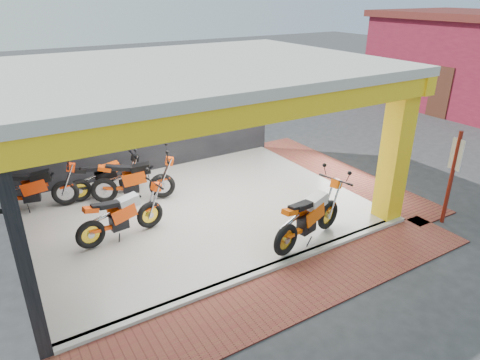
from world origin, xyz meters
The scene contains 17 objects.
ground centered at (0.00, 0.00, 0.00)m, with size 80.00×80.00×0.00m, color #2D2D30.
showroom_floor centered at (0.00, 2.00, 0.05)m, with size 8.00×6.00×0.10m, color beige.
showroom_ceiling centered at (0.00, 2.00, 3.60)m, with size 8.40×6.40×0.20m, color beige.
back_wall centered at (0.00, 5.10, 1.75)m, with size 8.20×0.20×3.50m, color black.
left_wall centered at (-4.10, 2.00, 1.75)m, with size 0.20×6.20×3.50m, color black.
corner_column centered at (3.75, -0.75, 1.75)m, with size 0.50×0.50×3.50m, color yellow.
header_beam_front centered at (0.00, -1.00, 3.30)m, with size 8.40×0.30×0.40m, color yellow.
header_beam_right centered at (4.00, 2.00, 3.30)m, with size 0.30×6.40×0.40m, color yellow.
floor_kerb centered at (0.00, -1.02, 0.05)m, with size 8.00×0.20×0.10m, color beige.
paver_front centered at (0.00, -1.80, 0.01)m, with size 9.00×1.40×0.03m, color maroon.
paver_right centered at (4.80, 2.00, 0.01)m, with size 1.40×7.00×0.03m, color maroon.
signpost centered at (4.80, -1.59, 1.26)m, with size 0.09×0.32×2.30m.
moto_hero centered at (2.05, -0.50, 0.81)m, with size 2.33×0.86×1.43m, color #EF580A, non-canonical shape.
moto_row_a centered at (-1.38, 1.67, 0.75)m, with size 2.14×0.79×1.31m, color #FF450A, non-canonical shape.
moto_row_b centered at (-0.55, 2.98, 0.79)m, with size 2.26×0.84×1.38m, color #E04409, non-canonical shape.
moto_row_c centered at (-1.14, 3.86, 0.72)m, with size 2.02×0.75×1.24m, color black, non-canonical shape.
moto_row_d centered at (-2.80, 3.87, 0.78)m, with size 2.23×0.83×1.36m, color #EC3709, non-canonical shape.
Camera 1 is at (-4.13, -6.76, 5.13)m, focal length 32.00 mm.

